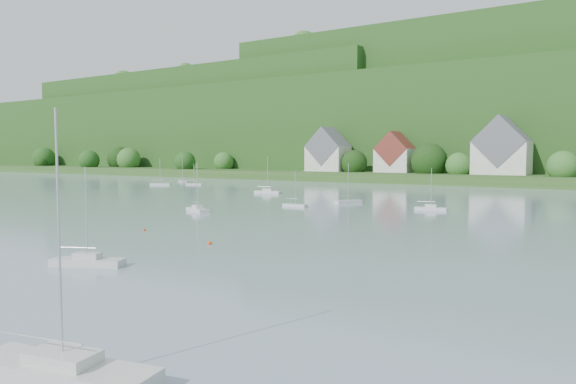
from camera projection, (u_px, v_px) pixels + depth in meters
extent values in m
cube|color=#2C4E1D|center=(493.00, 178.00, 181.07)|extent=(600.00, 60.00, 3.00)
cube|color=#143F14|center=(535.00, 130.00, 242.28)|extent=(620.00, 160.00, 40.00)
cube|color=#143F14|center=(245.00, 128.00, 311.80)|extent=(200.00, 120.00, 52.00)
cube|color=#143F14|center=(559.00, 109.00, 232.08)|extent=(240.00, 130.00, 60.00)
sphere|color=#2C5920|center=(129.00, 160.00, 258.90)|extent=(11.19, 11.19, 11.19)
sphere|color=#2C5920|center=(224.00, 162.00, 232.97)|extent=(8.61, 8.61, 8.61)
sphere|color=#1E4715|center=(185.00, 162.00, 230.20)|extent=(9.03, 9.03, 9.03)
sphere|color=#2C5920|center=(459.00, 166.00, 171.08)|extent=(8.19, 8.19, 8.19)
sphere|color=#2C5920|center=(334.00, 165.00, 197.72)|extent=(6.49, 6.49, 6.49)
sphere|color=#1E4715|center=(44.00, 158.00, 295.90)|extent=(11.94, 11.94, 11.94)
sphere|color=#2C5920|center=(563.00, 166.00, 151.44)|extent=(8.73, 8.73, 8.73)
sphere|color=black|center=(354.00, 163.00, 193.05)|extent=(9.32, 9.32, 9.32)
sphere|color=black|center=(128.00, 160.00, 268.73)|extent=(9.50, 9.50, 9.50)
sphere|color=black|center=(120.00, 159.00, 269.73)|extent=(11.91, 11.91, 11.91)
sphere|color=#1E4715|center=(89.00, 160.00, 263.78)|extent=(9.91, 9.91, 9.91)
sphere|color=black|center=(42.00, 162.00, 292.26)|extent=(6.16, 6.16, 6.16)
sphere|color=black|center=(429.00, 161.00, 178.66)|extent=(11.92, 11.92, 11.92)
sphere|color=#2C5920|center=(254.00, 66.00, 267.06)|extent=(10.52, 10.52, 10.52)
sphere|color=#2C5920|center=(124.00, 82.00, 330.20)|extent=(13.75, 13.75, 13.75)
sphere|color=#1E4715|center=(352.00, 69.00, 276.44)|extent=(10.29, 10.29, 10.29)
sphere|color=black|center=(189.00, 83.00, 330.37)|extent=(10.31, 10.31, 10.31)
sphere|color=black|center=(178.00, 77.00, 301.53)|extent=(8.14, 8.14, 8.14)
sphere|color=#2C5920|center=(210.00, 83.00, 327.21)|extent=(7.15, 7.15, 7.15)
sphere|color=black|center=(129.00, 88.00, 359.63)|extent=(11.66, 11.66, 11.66)
sphere|color=black|center=(371.00, 64.00, 257.85)|extent=(7.18, 7.18, 7.18)
sphere|color=#2C5920|center=(186.00, 71.00, 282.36)|extent=(8.89, 8.89, 8.89)
sphere|color=#1E4715|center=(96.00, 83.00, 327.12)|extent=(7.77, 7.77, 7.77)
sphere|color=black|center=(181.00, 83.00, 328.61)|extent=(9.97, 9.97, 9.97)
sphere|color=#2C5920|center=(423.00, 36.00, 234.12)|extent=(8.18, 8.18, 8.18)
sphere|color=#1E4715|center=(542.00, 38.00, 242.77)|extent=(12.73, 12.73, 12.73)
sphere|color=#2C5920|center=(431.00, 50.00, 264.85)|extent=(7.07, 7.07, 7.07)
sphere|color=black|center=(514.00, 25.00, 215.05)|extent=(8.21, 8.21, 8.21)
sphere|color=#2C5920|center=(479.00, 40.00, 245.45)|extent=(12.24, 12.24, 12.24)
sphere|color=#2C5920|center=(304.00, 45.00, 259.31)|extent=(13.65, 13.65, 13.65)
sphere|color=#1E4715|center=(437.00, 82.00, 251.97)|extent=(12.01, 12.01, 12.01)
sphere|color=black|center=(526.00, 77.00, 240.42)|extent=(15.72, 15.72, 15.72)
sphere|color=#1E4715|center=(562.00, 76.00, 228.90)|extent=(10.54, 10.54, 10.54)
sphere|color=#1E4715|center=(229.00, 106.00, 366.53)|extent=(8.18, 8.18, 8.18)
sphere|color=black|center=(241.00, 103.00, 349.46)|extent=(8.74, 8.74, 8.74)
sphere|color=black|center=(199.00, 100.00, 340.52)|extent=(15.38, 15.38, 15.38)
cube|color=beige|center=(328.00, 159.00, 200.00)|extent=(14.00, 10.00, 9.00)
cube|color=slate|center=(328.00, 146.00, 199.69)|extent=(14.00, 10.40, 14.00)
cube|color=beige|center=(395.00, 161.00, 187.98)|extent=(12.00, 9.00, 8.00)
cube|color=maroon|center=(395.00, 149.00, 187.71)|extent=(12.00, 9.36, 12.00)
cube|color=beige|center=(501.00, 158.00, 167.88)|extent=(16.00, 11.00, 10.00)
cube|color=slate|center=(502.00, 142.00, 167.53)|extent=(16.00, 11.44, 16.00)
cube|color=silver|center=(88.00, 262.00, 45.52)|extent=(6.21, 4.10, 0.61)
cube|color=silver|center=(87.00, 256.00, 45.49)|extent=(2.42, 1.97, 0.50)
cylinder|color=silver|center=(86.00, 213.00, 45.24)|extent=(0.10, 0.10, 7.58)
cylinder|color=silver|center=(77.00, 248.00, 45.57)|extent=(3.06, 1.48, 0.08)
cube|color=silver|center=(63.00, 373.00, 22.20)|extent=(8.49, 3.92, 0.82)
cube|color=silver|center=(63.00, 357.00, 22.16)|extent=(3.14, 2.16, 0.50)
cylinder|color=silver|center=(59.00, 237.00, 21.82)|extent=(0.10, 0.10, 10.25)
cylinder|color=silver|center=(39.00, 338.00, 22.57)|extent=(4.43, 1.00, 0.08)
sphere|color=#D54E19|center=(210.00, 244.00, 56.41)|extent=(0.47, 0.47, 0.47)
sphere|color=#D54E19|center=(144.00, 231.00, 66.43)|extent=(0.38, 0.38, 0.38)
cube|color=silver|center=(268.00, 192.00, 129.00)|extent=(6.65, 2.77, 0.65)
cube|color=silver|center=(268.00, 190.00, 128.96)|extent=(2.42, 1.59, 0.50)
cylinder|color=silver|center=(268.00, 174.00, 128.70)|extent=(0.10, 0.10, 8.06)
cylinder|color=silver|center=(264.00, 187.00, 129.31)|extent=(3.52, 0.62, 0.08)
cube|color=silver|center=(194.00, 184.00, 164.85)|extent=(4.77, 3.48, 0.47)
cylinder|color=silver|center=(194.00, 173.00, 164.63)|extent=(0.10, 0.10, 5.92)
cylinder|color=silver|center=(192.00, 180.00, 164.82)|extent=(2.31, 1.35, 0.08)
cube|color=silver|center=(295.00, 205.00, 96.85)|extent=(4.68, 1.40, 0.46)
cylinder|color=silver|center=(295.00, 187.00, 96.63)|extent=(0.10, 0.10, 5.81)
cylinder|color=silver|center=(292.00, 199.00, 97.16)|extent=(2.56, 0.14, 0.08)
cube|color=silver|center=(348.00, 202.00, 103.62)|extent=(3.82, 5.71, 0.56)
cylinder|color=silver|center=(348.00, 182.00, 103.36)|extent=(0.10, 0.10, 6.98)
cylinder|color=silver|center=(345.00, 196.00, 103.11)|extent=(1.40, 2.81, 0.08)
cube|color=silver|center=(431.00, 209.00, 90.42)|extent=(5.30, 2.32, 0.51)
cube|color=silver|center=(431.00, 206.00, 90.38)|extent=(1.94, 1.31, 0.50)
cylinder|color=silver|center=(431.00, 188.00, 90.18)|extent=(0.10, 0.10, 6.41)
cylinder|color=silver|center=(426.00, 202.00, 90.64)|extent=(2.79, 0.58, 0.08)
cube|color=silver|center=(160.00, 184.00, 163.50)|extent=(5.91, 4.53, 0.59)
cylinder|color=silver|center=(160.00, 171.00, 163.22)|extent=(0.10, 0.10, 7.40)
cylinder|color=silver|center=(157.00, 180.00, 163.44)|extent=(2.81, 1.78, 0.08)
cube|color=silver|center=(197.00, 210.00, 88.18)|extent=(6.00, 3.94, 0.59)
cube|color=silver|center=(197.00, 207.00, 88.14)|extent=(2.34, 1.90, 0.50)
cylinder|color=silver|center=(197.00, 185.00, 87.90)|extent=(0.10, 0.10, 7.32)
cylinder|color=silver|center=(195.00, 202.00, 88.84)|extent=(2.96, 1.42, 0.08)
cube|color=silver|center=(182.00, 181.00, 182.08)|extent=(6.17, 5.12, 0.63)
cylinder|color=silver|center=(182.00, 168.00, 181.79)|extent=(0.10, 0.10, 7.90)
cylinder|color=silver|center=(182.00, 177.00, 182.88)|extent=(2.87, 2.09, 0.08)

